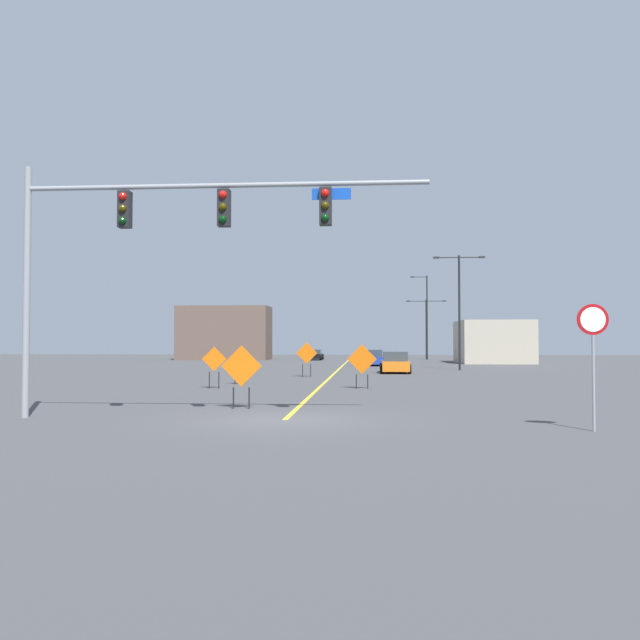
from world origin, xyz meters
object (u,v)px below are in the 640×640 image
(traffic_signal_assembly, at_px, (165,228))
(car_orange_mid, at_px, (395,363))
(street_lamp_mid_right, at_px, (426,314))
(car_blue_passing, at_px, (372,358))
(construction_sign_left_lane, at_px, (241,369))
(construction_sign_right_shoulder, at_px, (214,362))
(construction_sign_right_lane, at_px, (307,355))
(construction_sign_median_near, at_px, (362,361))
(car_black_near, at_px, (314,355))
(street_lamp_near_right, at_px, (459,302))
(street_lamp_near_left, at_px, (426,323))
(construction_sign_median_far, at_px, (239,363))
(stop_sign, at_px, (593,342))

(traffic_signal_assembly, distance_m, car_orange_mid, 28.97)
(street_lamp_mid_right, distance_m, car_blue_passing, 20.36)
(traffic_signal_assembly, bearing_deg, car_orange_mid, 74.63)
(construction_sign_left_lane, relative_size, construction_sign_right_shoulder, 1.06)
(construction_sign_right_shoulder, xyz_separation_m, construction_sign_right_lane, (3.34, 10.20, 0.11))
(construction_sign_median_near, distance_m, car_black_near, 46.22)
(construction_sign_right_shoulder, bearing_deg, street_lamp_near_right, 55.61)
(street_lamp_near_left, bearing_deg, construction_sign_right_lane, -104.98)
(car_orange_mid, bearing_deg, construction_sign_median_far, -123.54)
(street_lamp_mid_right, bearing_deg, construction_sign_median_far, -106.42)
(traffic_signal_assembly, height_order, street_lamp_mid_right, street_lamp_mid_right)
(construction_sign_median_near, height_order, car_orange_mid, construction_sign_median_near)
(street_lamp_near_right, distance_m, construction_sign_median_far, 22.28)
(construction_sign_median_far, bearing_deg, construction_sign_left_lane, -78.52)
(construction_sign_median_near, relative_size, car_blue_passing, 0.44)
(traffic_signal_assembly, bearing_deg, construction_sign_median_near, 65.98)
(construction_sign_right_lane, bearing_deg, street_lamp_near_left, 75.02)
(stop_sign, height_order, construction_sign_left_lane, stop_sign)
(construction_sign_left_lane, distance_m, car_blue_passing, 38.50)
(street_lamp_mid_right, relative_size, car_orange_mid, 2.42)
(stop_sign, xyz_separation_m, construction_sign_left_lane, (-9.60, 4.71, -0.88))
(car_orange_mid, bearing_deg, street_lamp_near_right, 43.18)
(construction_sign_right_lane, bearing_deg, construction_sign_left_lane, -91.01)
(construction_sign_median_far, xyz_separation_m, car_blue_passing, (6.81, 26.27, -0.42))
(construction_sign_right_lane, bearing_deg, car_orange_mid, 44.39)
(construction_sign_right_shoulder, xyz_separation_m, car_black_near, (0.78, 46.20, -0.67))
(construction_sign_median_far, height_order, construction_sign_median_near, construction_sign_median_near)
(car_blue_passing, bearing_deg, car_orange_mid, -83.49)
(construction_sign_median_near, bearing_deg, street_lamp_mid_right, 81.64)
(car_black_near, bearing_deg, street_lamp_mid_right, 8.11)
(street_lamp_mid_right, relative_size, car_black_near, 2.37)
(construction_sign_right_shoulder, bearing_deg, street_lamp_near_left, 74.37)
(street_lamp_near_right, height_order, car_blue_passing, street_lamp_near_right)
(street_lamp_mid_right, bearing_deg, car_black_near, -171.89)
(traffic_signal_assembly, bearing_deg, stop_sign, -8.84)
(street_lamp_near_left, relative_size, street_lamp_mid_right, 0.72)
(car_blue_passing, bearing_deg, construction_sign_right_lane, -101.92)
(construction_sign_right_shoulder, bearing_deg, construction_sign_left_lane, -71.39)
(traffic_signal_assembly, relative_size, stop_sign, 3.74)
(construction_sign_right_shoulder, relative_size, car_orange_mid, 0.47)
(stop_sign, relative_size, car_orange_mid, 0.76)
(construction_sign_right_lane, bearing_deg, car_black_near, 94.06)
(street_lamp_near_right, bearing_deg, street_lamp_mid_right, 90.29)
(traffic_signal_assembly, relative_size, street_lamp_near_left, 1.63)
(construction_sign_left_lane, height_order, car_blue_passing, construction_sign_left_lane)
(street_lamp_near_left, distance_m, street_lamp_near_right, 29.75)
(street_lamp_mid_right, distance_m, street_lamp_near_right, 27.65)
(street_lamp_mid_right, height_order, car_blue_passing, street_lamp_mid_right)
(traffic_signal_assembly, relative_size, street_lamp_near_right, 1.34)
(street_lamp_near_right, xyz_separation_m, car_black_near, (-13.18, 25.79, -4.56))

